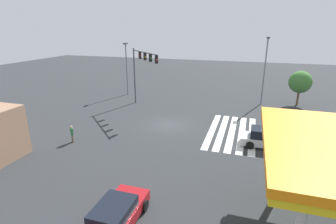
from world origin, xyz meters
TOP-DOWN VIEW (x-y plane):
  - ground_plane at (0.00, 0.00)m, footprint 114.70×114.70m
  - crosswalk_markings at (0.00, -6.54)m, footprint 9.52×4.40m
  - traffic_signal_mast at (4.90, 4.90)m, footprint 5.30×5.30m
  - car_0 at (1.15, -13.69)m, footprint 1.94×4.12m
  - car_1 at (-14.72, -1.91)m, footprint 4.53×2.18m
  - car_2 at (-2.34, -9.53)m, footprint 2.18×4.24m
  - pedestrian at (-6.69, 6.77)m, footprint 0.41×0.41m
  - street_light_pole_a at (10.70, 9.86)m, footprint 0.80×0.36m
  - street_light_pole_b at (11.22, -9.40)m, footprint 0.80×0.36m
  - tree_corner_a at (12.33, -13.93)m, footprint 2.84×2.84m

SIDE VIEW (x-z plane):
  - ground_plane at x=0.00m, z-range 0.00..0.00m
  - crosswalk_markings at x=0.00m, z-range 0.00..0.01m
  - car_1 at x=-14.72m, z-range -0.03..1.33m
  - car_0 at x=1.15m, z-range -0.03..1.47m
  - car_2 at x=-2.34m, z-range -0.05..1.52m
  - pedestrian at x=-6.69m, z-range 0.08..1.63m
  - tree_corner_a at x=12.33m, z-range 0.80..5.26m
  - street_light_pole_a at x=10.70m, z-range 0.79..8.39m
  - street_light_pole_b at x=11.22m, z-range 0.81..9.44m
  - traffic_signal_mast at x=4.90m, z-range 1.88..9.10m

